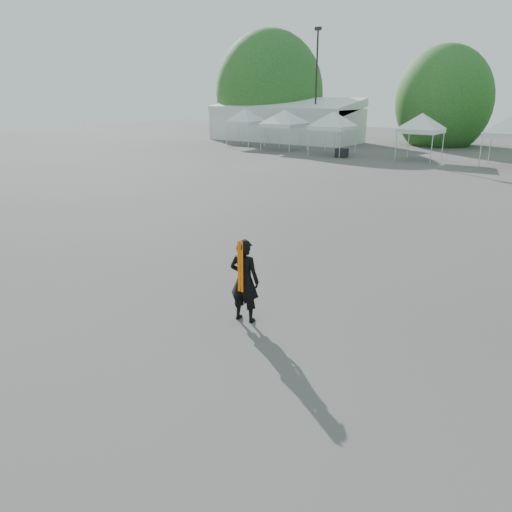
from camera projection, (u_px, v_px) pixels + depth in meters
The scene contains 11 objects.
ground at pixel (265, 305), 11.67m from camera, with size 120.00×120.00×0.00m, color #474442.
marquee at pixel (285, 121), 50.23m from camera, with size 15.00×6.25×4.23m.
light_pole_west at pixel (316, 80), 46.04m from camera, with size 0.60×0.25×10.30m.
tree_far_w at pixel (269, 94), 53.96m from camera, with size 4.80×4.80×7.30m.
tree_mid_w at pixel (443, 101), 45.66m from camera, with size 4.16×4.16×6.33m.
tent_a at pixel (245, 112), 45.06m from camera, with size 3.77×3.77×3.88m.
tent_b at pixel (285, 113), 41.90m from camera, with size 4.36×4.36×3.88m.
tent_c at pixel (333, 115), 38.55m from camera, with size 4.13×4.13×3.88m.
tent_d at pixel (422, 117), 35.64m from camera, with size 3.93×3.93×3.88m.
man at pixel (244, 280), 10.65m from camera, with size 0.74×0.54×1.85m.
crate_west at pixel (342, 153), 37.84m from camera, with size 0.88×0.68×0.68m, color black.
Camera 1 is at (6.12, -8.81, 4.76)m, focal length 35.00 mm.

